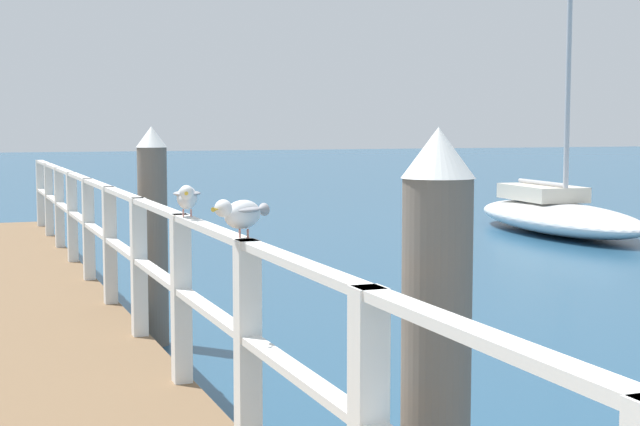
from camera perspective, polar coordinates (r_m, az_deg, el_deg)
pier_railing at (r=8.64m, az=-11.71°, el=-1.68°), size 0.12×16.94×1.13m
dock_piling_near at (r=3.90m, az=6.94°, el=-10.42°), size 0.29×0.29×2.11m
dock_piling_far at (r=9.26m, az=-9.96°, el=-1.34°), size 0.29×0.29×2.11m
seagull_foreground at (r=4.94m, az=-4.71°, el=0.01°), size 0.39×0.34×0.21m
seagull_background at (r=6.14m, az=-7.97°, el=1.00°), size 0.22×0.47×0.21m
boat_3 at (r=19.33m, az=13.96°, el=-0.04°), size 2.44×5.58×7.46m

